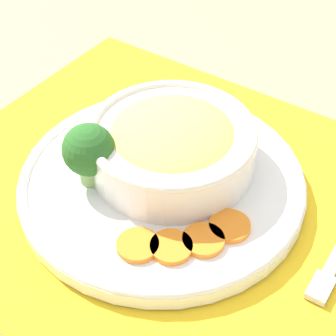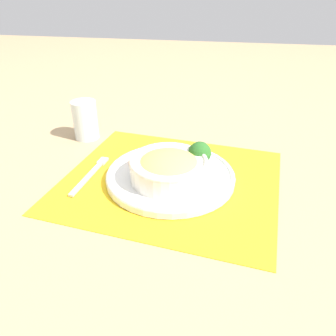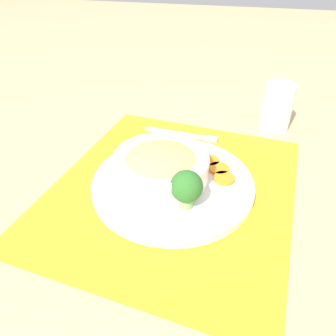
% 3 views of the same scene
% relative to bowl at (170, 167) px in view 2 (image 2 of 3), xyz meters
% --- Properties ---
extents(ground_plane, '(4.00, 4.00, 0.00)m').
position_rel_bowl_xyz_m(ground_plane, '(-0.00, 0.02, -0.05)').
color(ground_plane, tan).
extents(placemat, '(0.56, 0.51, 0.00)m').
position_rel_bowl_xyz_m(placemat, '(-0.00, 0.02, -0.05)').
color(placemat, yellow).
rests_on(placemat, ground_plane).
extents(plate, '(0.31, 0.31, 0.02)m').
position_rel_bowl_xyz_m(plate, '(-0.00, 0.02, -0.04)').
color(plate, white).
rests_on(plate, placemat).
extents(bowl, '(0.18, 0.18, 0.06)m').
position_rel_bowl_xyz_m(bowl, '(0.00, 0.00, 0.00)').
color(bowl, silver).
rests_on(bowl, plate).
extents(broccoli_floret, '(0.06, 0.06, 0.07)m').
position_rel_bowl_xyz_m(broccoli_floret, '(0.06, 0.06, 0.01)').
color(broccoli_floret, '#84AD5B').
rests_on(broccoli_floret, plate).
extents(carrot_slice_near, '(0.04, 0.04, 0.01)m').
position_rel_bowl_xyz_m(carrot_slice_near, '(-0.03, 0.12, -0.03)').
color(carrot_slice_near, orange).
rests_on(carrot_slice_near, plate).
extents(carrot_slice_middle, '(0.04, 0.04, 0.01)m').
position_rel_bowl_xyz_m(carrot_slice_middle, '(-0.06, 0.11, -0.03)').
color(carrot_slice_middle, orange).
rests_on(carrot_slice_middle, plate).
extents(carrot_slice_far, '(0.04, 0.04, 0.01)m').
position_rel_bowl_xyz_m(carrot_slice_far, '(-0.08, 0.08, -0.03)').
color(carrot_slice_far, orange).
rests_on(carrot_slice_far, plate).
extents(carrot_slice_extra, '(0.04, 0.04, 0.01)m').
position_rel_bowl_xyz_m(carrot_slice_extra, '(-0.10, 0.06, -0.03)').
color(carrot_slice_extra, orange).
rests_on(carrot_slice_extra, plate).
extents(water_glass, '(0.07, 0.07, 0.12)m').
position_rel_bowl_xyz_m(water_glass, '(-0.30, 0.22, 0.00)').
color(water_glass, silver).
rests_on(water_glass, ground_plane).
extents(fork, '(0.03, 0.18, 0.01)m').
position_rel_bowl_xyz_m(fork, '(-0.20, 0.02, -0.04)').
color(fork, '#B7B7BC').
rests_on(fork, placemat).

